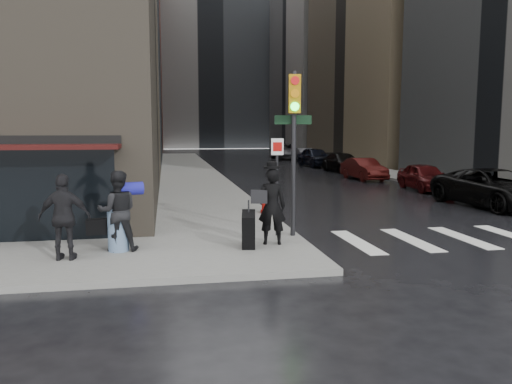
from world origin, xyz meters
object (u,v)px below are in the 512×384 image
(parked_car_1, at_px, (425,177))
(parked_car_4, at_px, (315,157))
(man_overcoat, at_px, (267,210))
(man_greycoat, at_px, (65,217))
(parked_car_3, at_px, (343,163))
(parked_car_0, at_px, (495,188))
(parked_car_6, at_px, (286,151))
(fire_hydrant, at_px, (265,203))
(parked_car_5, at_px, (305,155))
(traffic_light, at_px, (293,131))
(parked_car_2, at_px, (364,169))
(man_jeans, at_px, (117,211))

(parked_car_1, relative_size, parked_car_4, 0.86)
(man_overcoat, height_order, parked_car_1, man_overcoat)
(man_greycoat, xyz_separation_m, parked_car_3, (15.09, 23.27, -0.43))
(man_greycoat, relative_size, parked_car_0, 0.35)
(parked_car_4, bearing_deg, parked_car_6, 83.28)
(man_overcoat, distance_m, man_greycoat, 4.81)
(fire_hydrant, distance_m, parked_car_5, 30.74)
(traffic_light, bearing_deg, parked_car_5, 84.41)
(man_overcoat, distance_m, parked_car_6, 41.07)
(parked_car_1, bearing_deg, parked_car_5, 94.28)
(man_greycoat, bearing_deg, man_overcoat, -166.30)
(parked_car_4, height_order, parked_car_6, parked_car_6)
(traffic_light, xyz_separation_m, parked_car_2, (8.70, 16.01, -2.37))
(parked_car_0, xyz_separation_m, parked_car_4, (-0.45, 22.84, 0.04))
(man_jeans, relative_size, parked_car_1, 0.48)
(parked_car_0, distance_m, parked_car_6, 34.26)
(fire_hydrant, distance_m, parked_car_4, 25.12)
(man_greycoat, xyz_separation_m, parked_car_1, (15.28, 11.85, -0.43))
(man_greycoat, distance_m, parked_car_0, 16.37)
(parked_car_5, bearing_deg, parked_car_4, -96.94)
(fire_hydrant, bearing_deg, man_overcoat, -100.91)
(man_greycoat, relative_size, parked_car_3, 0.41)
(parked_car_0, relative_size, parked_car_1, 1.35)
(man_overcoat, xyz_separation_m, parked_car_1, (10.52, 11.22, -0.36))
(man_overcoat, relative_size, parked_car_4, 0.46)
(man_overcoat, xyz_separation_m, parked_car_6, (10.23, 39.77, -0.24))
(fire_hydrant, xyz_separation_m, parked_car_4, (9.01, 23.45, 0.29))
(parked_car_1, relative_size, parked_car_6, 0.69)
(fire_hydrant, relative_size, parked_car_3, 0.17)
(man_jeans, distance_m, parked_car_1, 18.08)
(man_overcoat, relative_size, traffic_light, 0.48)
(man_overcoat, distance_m, traffic_light, 2.36)
(parked_car_0, height_order, parked_car_6, parked_car_6)
(parked_car_0, distance_m, parked_car_3, 17.13)
(fire_hydrant, relative_size, parked_car_6, 0.14)
(man_jeans, xyz_separation_m, parked_car_6, (13.91, 39.73, -0.32))
(traffic_light, distance_m, parked_car_2, 18.37)
(man_jeans, relative_size, traffic_light, 0.44)
(traffic_light, bearing_deg, fire_hydrant, 99.98)
(parked_car_4, bearing_deg, man_jeans, -121.03)
(parked_car_2, height_order, parked_car_3, parked_car_3)
(man_greycoat, height_order, parked_car_0, man_greycoat)
(man_jeans, bearing_deg, parked_car_6, -114.69)
(parked_car_0, bearing_deg, fire_hydrant, 178.34)
(traffic_light, relative_size, parked_car_3, 0.94)
(parked_car_3, relative_size, parked_car_6, 0.81)
(parked_car_1, relative_size, parked_car_5, 1.00)
(parked_car_6, bearing_deg, parked_car_4, -88.83)
(parked_car_5, bearing_deg, parked_car_2, -93.49)
(man_jeans, distance_m, parked_car_5, 36.93)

